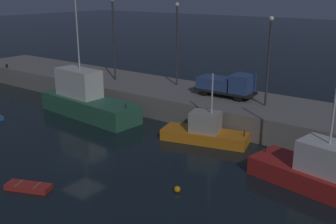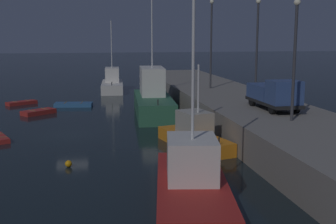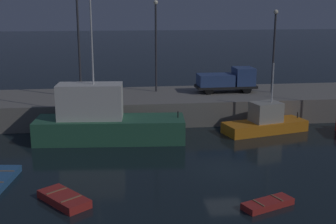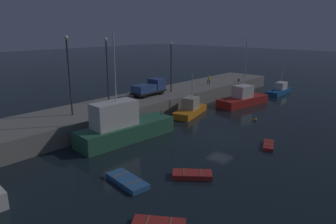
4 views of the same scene
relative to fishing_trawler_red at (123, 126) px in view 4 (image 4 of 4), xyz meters
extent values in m
plane|color=black|center=(7.98, -7.86, -1.63)|extent=(320.00, 320.00, 0.00)
cube|color=gray|center=(7.98, 7.23, -0.52)|extent=(69.56, 8.50, 2.22)
cube|color=#2D6647|center=(0.45, -0.04, -0.70)|extent=(12.00, 4.34, 1.86)
cube|color=silver|center=(-1.06, 0.08, 1.62)|extent=(5.18, 2.68, 2.77)
cylinder|color=silver|center=(-0.75, 0.06, 6.61)|extent=(0.14, 0.14, 7.23)
cylinder|color=#262626|center=(5.85, -0.46, 0.48)|extent=(0.10, 0.10, 0.50)
cube|color=red|center=(24.20, -1.91, -0.99)|extent=(9.98, 4.80, 1.28)
cube|color=silver|center=(24.03, -1.88, 0.62)|extent=(3.30, 2.75, 1.96)
cylinder|color=silver|center=(24.28, -1.92, 5.37)|extent=(0.14, 0.14, 7.53)
cylinder|color=#262626|center=(19.87, -1.15, -0.11)|extent=(0.10, 0.10, 0.50)
cube|color=orange|center=(13.58, 0.86, -1.17)|extent=(7.62, 4.13, 0.93)
cube|color=#ADA899|center=(13.60, 0.87, 0.13)|extent=(2.80, 2.39, 1.67)
cylinder|color=silver|center=(14.09, 0.99, 2.62)|extent=(0.14, 0.14, 3.32)
cylinder|color=#262626|center=(16.81, 1.69, -0.45)|extent=(0.10, 0.10, 0.50)
cube|color=#195193|center=(36.85, -2.87, -1.23)|extent=(7.32, 2.34, 0.79)
cube|color=silver|center=(37.68, -2.84, -0.16)|extent=(2.70, 1.65, 1.35)
cylinder|color=silver|center=(37.72, -2.84, 2.83)|extent=(0.14, 0.14, 4.62)
cylinder|color=#262626|center=(33.51, -2.96, -0.59)|extent=(0.10, 0.10, 0.50)
cube|color=#B22823|center=(-8.96, -13.85, -1.44)|extent=(2.84, 3.48, 0.38)
cube|color=olive|center=(-9.36, -13.23, -1.23)|extent=(0.94, 0.65, 0.04)
cube|color=olive|center=(-8.55, -14.47, -1.23)|extent=(0.94, 0.65, 0.04)
cube|color=#B22823|center=(-2.10, -11.33, -1.40)|extent=(3.18, 3.50, 0.46)
cube|color=olive|center=(-2.55, -10.75, -1.15)|extent=(1.07, 0.86, 0.04)
cube|color=olive|center=(-1.65, -11.91, -1.15)|extent=(1.07, 0.86, 0.04)
cube|color=#2D6099|center=(-6.45, -7.96, -1.42)|extent=(2.22, 4.30, 0.41)
cube|color=olive|center=(-6.32, -7.07, -1.20)|extent=(1.49, 0.29, 0.04)
cube|color=olive|center=(-6.57, -8.86, -1.20)|extent=(1.49, 0.29, 0.04)
cube|color=#B22823|center=(8.91, -13.20, -1.45)|extent=(3.12, 2.06, 0.35)
cube|color=olive|center=(8.31, -13.45, -1.26)|extent=(0.42, 0.87, 0.04)
cube|color=olive|center=(9.51, -12.96, -1.26)|extent=(0.42, 0.87, 0.04)
sphere|color=orange|center=(16.86, -7.80, -1.42)|extent=(0.42, 0.42, 0.42)
cylinder|color=#38383D|center=(-2.20, 6.59, 5.02)|extent=(0.20, 0.20, 8.86)
sphere|color=#F9EFCC|center=(-2.20, 6.59, 9.63)|extent=(0.44, 0.44, 0.44)
cylinder|color=#38383D|center=(5.01, 8.81, 4.80)|extent=(0.20, 0.20, 8.43)
sphere|color=#F9EFCC|center=(5.01, 8.81, 9.20)|extent=(0.44, 0.44, 0.44)
cylinder|color=#38383D|center=(16.25, 6.91, 4.37)|extent=(0.20, 0.20, 7.57)
sphere|color=#F9EFCC|center=(16.25, 6.91, 8.33)|extent=(0.44, 0.44, 0.44)
cylinder|color=black|center=(13.64, 8.52, 1.04)|extent=(0.90, 0.30, 0.90)
cylinder|color=black|center=(13.67, 6.66, 1.04)|extent=(0.90, 0.30, 0.90)
cylinder|color=black|center=(9.87, 8.45, 1.04)|extent=(0.90, 0.30, 0.90)
cylinder|color=black|center=(9.90, 6.59, 1.04)|extent=(0.90, 0.30, 0.90)
cube|color=black|center=(11.77, 7.56, 1.16)|extent=(5.93, 2.32, 0.25)
cube|color=#334C84|center=(13.54, 7.59, 2.14)|extent=(1.93, 2.25, 1.71)
cube|color=#334C84|center=(10.71, 7.54, 1.84)|extent=(3.46, 2.28, 1.10)
cylinder|color=black|center=(26.19, 6.13, 0.99)|extent=(0.13, 0.13, 0.81)
cylinder|color=black|center=(26.13, 6.44, 0.99)|extent=(0.13, 0.13, 0.81)
cylinder|color=yellow|center=(26.16, 6.29, 1.73)|extent=(0.36, 0.36, 0.67)
sphere|color=beige|center=(26.16, 6.29, 2.18)|extent=(0.20, 0.20, 0.20)
cylinder|color=black|center=(32.63, 3.63, 0.86)|extent=(0.28, 0.28, 0.55)
camera|label=1|loc=(29.98, -26.47, 10.77)|focal=42.75mm
camera|label=2|loc=(43.38, -6.67, 6.32)|focal=47.37mm
camera|label=3|loc=(0.81, -34.61, 9.08)|focal=47.65mm
camera|label=4|loc=(-21.53, -25.70, 10.65)|focal=33.23mm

